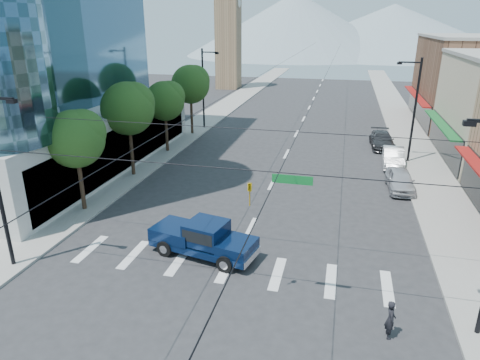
{
  "coord_description": "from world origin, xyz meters",
  "views": [
    {
      "loc": [
        4.93,
        -16.66,
        11.72
      ],
      "look_at": [
        -0.66,
        6.2,
        3.0
      ],
      "focal_mm": 32.0,
      "sensor_mm": 36.0,
      "label": 1
    }
  ],
  "objects_px": {
    "pickup_truck": "(203,238)",
    "parked_car_near": "(400,180)",
    "pedestrian": "(390,319)",
    "parked_car_far": "(382,140)",
    "parked_car_mid": "(393,157)"
  },
  "relations": [
    {
      "from": "pickup_truck",
      "to": "parked_car_near",
      "type": "distance_m",
      "value": 16.71
    },
    {
      "from": "parked_car_far",
      "to": "parked_car_mid",
      "type": "bearing_deg",
      "value": -87.34
    },
    {
      "from": "pedestrian",
      "to": "parked_car_far",
      "type": "height_order",
      "value": "pedestrian"
    },
    {
      "from": "pickup_truck",
      "to": "parked_car_mid",
      "type": "relative_size",
      "value": 1.27
    },
    {
      "from": "pedestrian",
      "to": "parked_car_far",
      "type": "bearing_deg",
      "value": -7.54
    },
    {
      "from": "parked_car_near",
      "to": "parked_car_mid",
      "type": "bearing_deg",
      "value": 87.24
    },
    {
      "from": "parked_car_mid",
      "to": "pickup_truck",
      "type": "bearing_deg",
      "value": -119.51
    },
    {
      "from": "pickup_truck",
      "to": "parked_car_near",
      "type": "bearing_deg",
      "value": 60.14
    },
    {
      "from": "parked_car_near",
      "to": "parked_car_far",
      "type": "xyz_separation_m",
      "value": [
        -0.56,
        11.62,
        -0.01
      ]
    },
    {
      "from": "pedestrian",
      "to": "parked_car_near",
      "type": "xyz_separation_m",
      "value": [
        2.02,
        16.75,
        -0.05
      ]
    },
    {
      "from": "parked_car_near",
      "to": "parked_car_mid",
      "type": "height_order",
      "value": "parked_car_mid"
    },
    {
      "from": "pedestrian",
      "to": "parked_car_near",
      "type": "height_order",
      "value": "pedestrian"
    },
    {
      "from": "pickup_truck",
      "to": "parked_car_mid",
      "type": "distance_m",
      "value": 21.38
    },
    {
      "from": "pickup_truck",
      "to": "pedestrian",
      "type": "bearing_deg",
      "value": -13.23
    },
    {
      "from": "pedestrian",
      "to": "parked_car_far",
      "type": "xyz_separation_m",
      "value": [
        1.46,
        28.36,
        -0.06
      ]
    }
  ]
}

